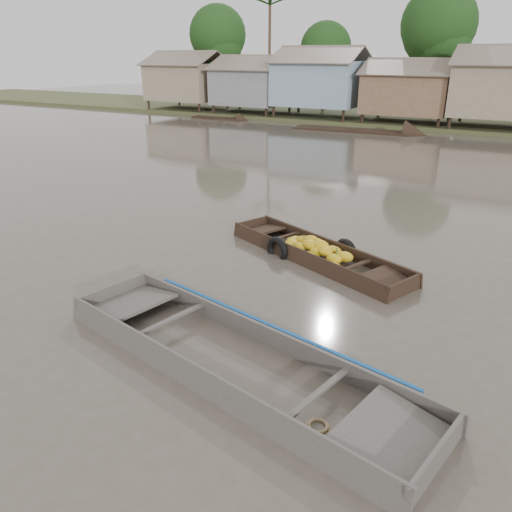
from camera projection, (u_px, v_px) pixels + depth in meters
The scene contains 3 objects.
ground at pixel (243, 304), 10.38m from camera, with size 120.00×120.00×0.00m, color #4F483D.
banana_boat at pixel (314, 252), 12.67m from camera, with size 5.50×3.26×0.77m.
viewer_boat at pixel (235, 364), 8.29m from camera, with size 7.26×3.27×0.57m.
Camera 1 is at (4.74, -7.93, 4.85)m, focal length 35.00 mm.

